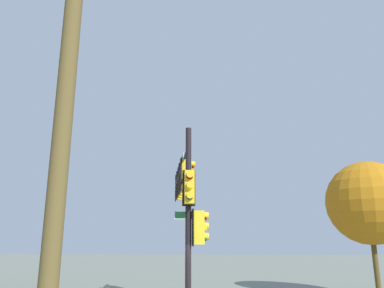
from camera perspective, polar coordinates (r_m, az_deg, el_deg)
The scene contains 3 objects.
signal_pole_assembly at distance 14.54m, azimuth -0.88°, elevation -7.36°, with size 5.91×1.64×6.51m.
utility_pole at distance 5.67m, azimuth -19.39°, elevation 0.23°, with size 0.52×1.78×7.74m.
tree_near at distance 20.51m, azimuth 25.41°, elevation -8.11°, with size 4.07×4.07×6.47m.
Camera 1 is at (-12.70, -0.82, 2.66)m, focal length 34.85 mm.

